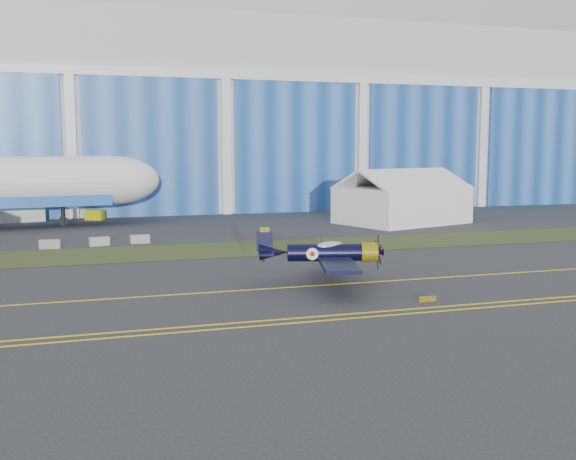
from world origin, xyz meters
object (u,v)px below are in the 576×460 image
object	(u,v)px
warbird	(325,253)
tug	(95,215)
tent	(402,196)
shipping_container	(18,211)

from	to	relation	value
warbird	tug	distance (m)	53.45
tent	tug	distance (m)	42.24
tent	shipping_container	bearing A→B (deg)	142.63
warbird	shipping_container	size ratio (longest dim) A/B	2.19
shipping_container	tug	distance (m)	9.99
warbird	tent	bearing A→B (deg)	69.97
warbird	tug	bearing A→B (deg)	120.58
tent	shipping_container	world-z (taller)	tent
warbird	tug	size ratio (longest dim) A/B	6.17
tent	tug	world-z (taller)	tent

